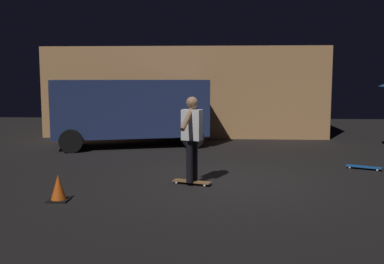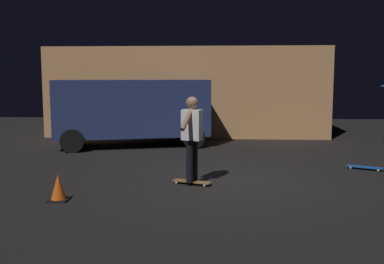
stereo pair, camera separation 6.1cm
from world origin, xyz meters
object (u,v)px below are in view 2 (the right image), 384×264
parked_van (131,108)px  skater (192,133)px  traffic_cone (58,189)px  skateboard_ridden (192,182)px  skateboard_spare (365,167)px

parked_van → skater: size_ratio=2.96×
traffic_cone → parked_van: bearing=89.9°
parked_van → skateboard_ridden: 5.57m
parked_van → traffic_cone: bearing=-90.1°
parked_van → skateboard_spare: parked_van is taller
skateboard_ridden → skater: 0.98m
skater → parked_van: bearing=113.9°
skateboard_spare → skater: (-3.88, -1.69, 0.98)m
skateboard_ridden → skater: size_ratio=0.48×
traffic_cone → skater: bearing=30.6°
skateboard_ridden → skater: skater is taller
skateboard_spare → skater: size_ratio=0.47×
skateboard_ridden → traffic_cone: (-2.22, -1.32, 0.16)m
skateboard_ridden → skateboard_spare: bearing=23.6°
parked_van → skateboard_spare: bearing=-28.4°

